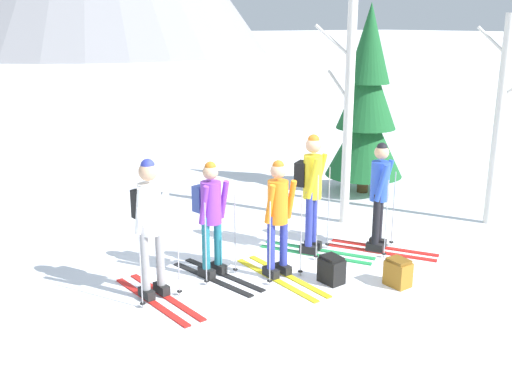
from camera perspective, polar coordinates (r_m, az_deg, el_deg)
ground_plane at (r=8.48m, az=0.36°, el=-7.64°), size 400.00×400.00×0.00m
skier_in_white at (r=7.47m, az=-10.18°, el=-2.69°), size 0.61×1.73×1.82m
skier_in_purple at (r=8.05m, az=-4.39°, el=-2.04°), size 0.65×1.58×1.63m
skier_in_orange at (r=8.01m, az=2.16°, el=-2.24°), size 0.61×1.73×1.65m
skier_in_yellow at (r=8.86m, az=5.39°, el=0.54°), size 1.21×1.65×1.84m
skier_in_blue at (r=9.13m, az=11.87°, el=-0.07°), size 1.18×1.56×1.69m
pine_tree_near at (r=12.16m, az=10.60°, el=7.88°), size 1.57×1.57×3.79m
birch_tree_tall at (r=10.81m, az=22.36°, el=6.42°), size 0.43×0.96×3.55m
birch_tree_slender at (r=10.15m, az=8.86°, el=8.10°), size 0.48×0.58×4.00m
backpack_on_snow_front at (r=8.12m, az=7.29°, el=-7.43°), size 0.27×0.34×0.38m
backpack_on_snow_beside at (r=8.19m, az=13.53°, el=-7.57°), size 0.26×0.33×0.38m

